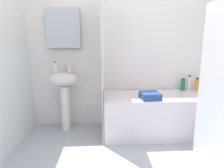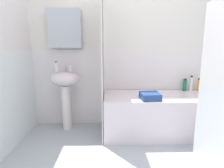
{
  "view_description": "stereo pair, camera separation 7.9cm",
  "coord_description": "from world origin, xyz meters",
  "px_view_note": "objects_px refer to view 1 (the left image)",
  "views": [
    {
      "loc": [
        -0.43,
        -1.61,
        1.23
      ],
      "look_at": [
        -0.31,
        0.79,
        0.75
      ],
      "focal_mm": 29.12,
      "sensor_mm": 36.0,
      "label": 1
    },
    {
      "loc": [
        -0.35,
        -1.61,
        1.23
      ],
      "look_at": [
        -0.31,
        0.79,
        0.75
      ],
      "focal_mm": 29.12,
      "sensor_mm": 36.0,
      "label": 2
    }
  ],
  "objects_px": {
    "sink": "(65,88)",
    "body_wash_bottle": "(189,83)",
    "lotion_bottle": "(197,84)",
    "toothbrush_cup": "(70,69)",
    "soap_dispenser": "(55,67)",
    "bathtub": "(158,114)",
    "shampoo_bottle": "(183,85)",
    "towel_folded": "(150,96)"
  },
  "relations": [
    {
      "from": "lotion_bottle",
      "to": "body_wash_bottle",
      "type": "height_order",
      "value": "body_wash_bottle"
    },
    {
      "from": "soap_dispenser",
      "to": "bathtub",
      "type": "bearing_deg",
      "value": -6.86
    },
    {
      "from": "towel_folded",
      "to": "bathtub",
      "type": "bearing_deg",
      "value": 47.01
    },
    {
      "from": "soap_dispenser",
      "to": "lotion_bottle",
      "type": "height_order",
      "value": "soap_dispenser"
    },
    {
      "from": "sink",
      "to": "toothbrush_cup",
      "type": "height_order",
      "value": "toothbrush_cup"
    },
    {
      "from": "toothbrush_cup",
      "to": "towel_folded",
      "type": "bearing_deg",
      "value": -18.01
    },
    {
      "from": "shampoo_bottle",
      "to": "towel_folded",
      "type": "relative_size",
      "value": 0.77
    },
    {
      "from": "soap_dispenser",
      "to": "body_wash_bottle",
      "type": "relative_size",
      "value": 0.67
    },
    {
      "from": "soap_dispenser",
      "to": "body_wash_bottle",
      "type": "distance_m",
      "value": 2.07
    },
    {
      "from": "toothbrush_cup",
      "to": "shampoo_bottle",
      "type": "distance_m",
      "value": 1.77
    },
    {
      "from": "body_wash_bottle",
      "to": "sink",
      "type": "bearing_deg",
      "value": -177.2
    },
    {
      "from": "sink",
      "to": "shampoo_bottle",
      "type": "xyz_separation_m",
      "value": [
        1.83,
        0.11,
        0.01
      ]
    },
    {
      "from": "sink",
      "to": "toothbrush_cup",
      "type": "distance_m",
      "value": 0.3
    },
    {
      "from": "soap_dispenser",
      "to": "bathtub",
      "type": "distance_m",
      "value": 1.64
    },
    {
      "from": "lotion_bottle",
      "to": "shampoo_bottle",
      "type": "height_order",
      "value": "lotion_bottle"
    },
    {
      "from": "toothbrush_cup",
      "to": "bathtub",
      "type": "height_order",
      "value": "toothbrush_cup"
    },
    {
      "from": "soap_dispenser",
      "to": "toothbrush_cup",
      "type": "height_order",
      "value": "soap_dispenser"
    },
    {
      "from": "sink",
      "to": "toothbrush_cup",
      "type": "xyz_separation_m",
      "value": [
        0.09,
        0.0,
        0.29
      ]
    },
    {
      "from": "body_wash_bottle",
      "to": "shampoo_bottle",
      "type": "bearing_deg",
      "value": 168.32
    },
    {
      "from": "shampoo_bottle",
      "to": "bathtub",
      "type": "bearing_deg",
      "value": -149.67
    },
    {
      "from": "bathtub",
      "to": "shampoo_bottle",
      "type": "bearing_deg",
      "value": 30.33
    },
    {
      "from": "sink",
      "to": "lotion_bottle",
      "type": "relative_size",
      "value": 4.34
    },
    {
      "from": "sink",
      "to": "shampoo_bottle",
      "type": "relative_size",
      "value": 4.63
    },
    {
      "from": "soap_dispenser",
      "to": "towel_folded",
      "type": "bearing_deg",
      "value": -15.85
    },
    {
      "from": "shampoo_bottle",
      "to": "body_wash_bottle",
      "type": "bearing_deg",
      "value": -11.68
    },
    {
      "from": "toothbrush_cup",
      "to": "body_wash_bottle",
      "type": "xyz_separation_m",
      "value": [
        1.83,
        0.09,
        -0.25
      ]
    },
    {
      "from": "sink",
      "to": "body_wash_bottle",
      "type": "distance_m",
      "value": 1.92
    },
    {
      "from": "lotion_bottle",
      "to": "towel_folded",
      "type": "relative_size",
      "value": 0.82
    },
    {
      "from": "toothbrush_cup",
      "to": "shampoo_bottle",
      "type": "bearing_deg",
      "value": 3.62
    },
    {
      "from": "soap_dispenser",
      "to": "bathtub",
      "type": "xyz_separation_m",
      "value": [
        1.49,
        -0.18,
        -0.67
      ]
    },
    {
      "from": "lotion_bottle",
      "to": "towel_folded",
      "type": "bearing_deg",
      "value": -152.45
    },
    {
      "from": "sink",
      "to": "soap_dispenser",
      "type": "distance_m",
      "value": 0.33
    },
    {
      "from": "soap_dispenser",
      "to": "toothbrush_cup",
      "type": "xyz_separation_m",
      "value": [
        0.21,
        -0.02,
        -0.02
      ]
    },
    {
      "from": "body_wash_bottle",
      "to": "shampoo_bottle",
      "type": "xyz_separation_m",
      "value": [
        -0.09,
        0.02,
        -0.03
      ]
    },
    {
      "from": "sink",
      "to": "bathtub",
      "type": "relative_size",
      "value": 0.56
    },
    {
      "from": "soap_dispenser",
      "to": "bathtub",
      "type": "relative_size",
      "value": 0.1
    },
    {
      "from": "sink",
      "to": "towel_folded",
      "type": "xyz_separation_m",
      "value": [
        1.18,
        -0.35,
        -0.03
      ]
    },
    {
      "from": "soap_dispenser",
      "to": "towel_folded",
      "type": "height_order",
      "value": "soap_dispenser"
    },
    {
      "from": "soap_dispenser",
      "to": "lotion_bottle",
      "type": "bearing_deg",
      "value": 2.12
    },
    {
      "from": "toothbrush_cup",
      "to": "body_wash_bottle",
      "type": "height_order",
      "value": "toothbrush_cup"
    },
    {
      "from": "bathtub",
      "to": "towel_folded",
      "type": "height_order",
      "value": "towel_folded"
    },
    {
      "from": "toothbrush_cup",
      "to": "lotion_bottle",
      "type": "distance_m",
      "value": 1.98
    }
  ]
}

